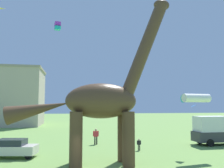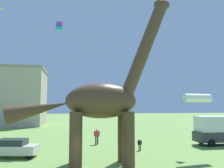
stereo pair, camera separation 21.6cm
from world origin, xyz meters
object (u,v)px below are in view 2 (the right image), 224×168
Objects in this scene: dinosaur_sculpture at (100,101)px; kite_near_low at (146,48)px; parked_sedan_left at (12,148)px; kite_drifting at (59,26)px; kite_mid_left at (195,106)px; kite_apex at (195,98)px; person_far_spectator at (140,143)px; parked_box_truck at (219,130)px; person_vendor_side at (97,135)px.

kite_near_low is at bearing 81.94° from dinosaur_sculpture.
kite_drifting is (2.75, 14.75, 15.88)m from parked_sedan_left.
dinosaur_sculpture is 2.96× the size of parked_sedan_left.
kite_drifting reaches higher than kite_near_low.
parked_sedan_left is 30.40m from kite_mid_left.
kite_mid_left is 20.84m from kite_apex.
kite_mid_left is 14.53m from kite_near_low.
dinosaur_sculpture reaches higher than kite_apex.
person_far_spectator is 15.15m from kite_near_low.
kite_mid_left is at bearing 69.14° from dinosaur_sculpture.
kite_near_low is (-10.47, -5.92, 8.16)m from kite_mid_left.
kite_drifting is 24.41m from kite_apex.
dinosaur_sculpture is 2.34× the size of parked_box_truck.
kite_mid_left is at bearing 29.50° from kite_near_low.
dinosaur_sculpture is 22.48m from kite_drifting.
kite_drifting is at bearing -45.88° from person_far_spectator.
person_vendor_side is 14.34m from kite_near_low.
parked_box_truck is 26.65m from kite_drifting.
kite_mid_left reaches higher than parked_sedan_left.
parked_box_truck is 7.15× the size of kite_near_low.
parked_sedan_left is at bearing -172.36° from parked_box_truck.
kite_mid_left is 26.08m from kite_drifting.
dinosaur_sculpture is 16.75× the size of kite_near_low.
kite_apex reaches higher than person_vendor_side.
parked_box_truck is 4.70× the size of kite_drifting.
parked_box_truck is at bearing -32.36° from kite_drifting.
kite_drifting is at bearing 158.76° from kite_near_low.
kite_apex is at bearing -88.26° from kite_near_low.
parked_box_truck reaches higher than parked_sedan_left.
kite_apex reaches higher than person_far_spectator.
kite_near_low is at bearing 42.98° from parked_sedan_left.
person_vendor_side is 1.49× the size of kite_drifting.
parked_sedan_left is at bearing 171.23° from kite_apex.
kite_mid_left is at bearing 41.59° from parked_sedan_left.
kite_drifting is (-18.59, 11.78, 15.04)m from parked_box_truck.
kite_drifting is at bearing 125.91° from dinosaur_sculpture.
dinosaur_sculpture reaches higher than kite_near_low.
person_vendor_side is (7.80, 5.55, 0.27)m from parked_sedan_left.
person_far_spectator is (4.47, 4.97, -4.06)m from dinosaur_sculpture.
kite_mid_left is 1.60× the size of kite_near_low.
parked_box_truck is 14.27m from kite_near_low.
person_vendor_side is (-3.79, 4.37, 0.38)m from person_far_spectator.
parked_sedan_left is 2.50× the size of person_vendor_side.
dinosaur_sculpture is at bearing -170.74° from kite_apex.
person_far_spectator is (11.60, 1.18, -0.11)m from parked_sedan_left.
kite_apex is at bearing 149.24° from person_far_spectator.
parked_box_truck is 4.48× the size of kite_mid_left.
kite_near_low reaches higher than kite_apex.
person_vendor_side reaches higher than person_far_spectator.
parked_sedan_left is 11.66m from person_far_spectator.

